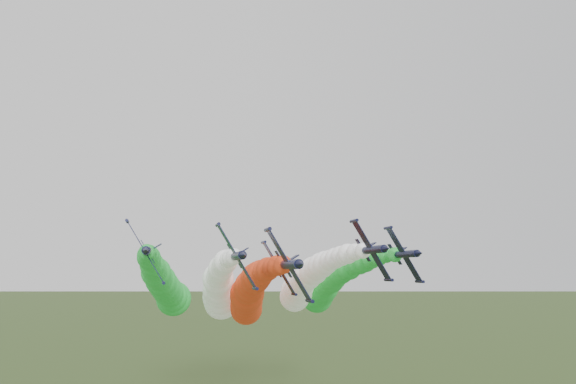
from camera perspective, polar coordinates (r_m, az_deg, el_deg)
name	(u,v)px	position (r m, az deg, el deg)	size (l,w,h in m)	color
jet_lead	(248,296)	(119.96, -4.05, -10.54)	(12.96, 81.89, 18.31)	black
jet_inner_left	(220,291)	(130.85, -6.93, -9.97)	(13.57, 82.50, 18.91)	black
jet_inner_right	(303,284)	(133.80, 1.56, -9.37)	(13.08, 82.01, 18.42)	black
jet_outer_left	(166,287)	(133.85, -12.33, -9.39)	(13.59, 82.52, 18.93)	black
jet_outer_right	(327,286)	(143.42, 3.97, -9.51)	(13.54, 82.47, 18.89)	black
jet_trail	(249,294)	(146.24, -3.99, -10.27)	(12.86, 81.71, 18.12)	black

